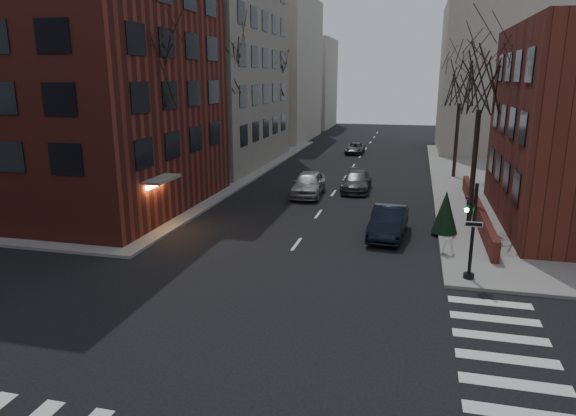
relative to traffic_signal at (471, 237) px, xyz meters
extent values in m
plane|color=black|center=(-7.94, -8.99, -1.91)|extent=(160.00, 160.00, 0.00)
cube|color=gray|center=(-36.94, 21.01, -1.83)|extent=(44.00, 44.00, 0.15)
cube|color=maroon|center=(-23.44, 7.51, 7.09)|extent=(15.00, 15.00, 18.00)
cube|color=gray|center=(-24.94, 25.01, 12.09)|extent=(18.00, 18.00, 28.00)
cube|color=#5D241B|center=(1.36, 10.01, -1.26)|extent=(0.35, 16.00, 1.00)
cube|color=#B3A998|center=(-22.94, 46.01, 7.09)|extent=(14.00, 16.00, 18.00)
cube|color=#B3A998|center=(7.06, 41.01, 6.09)|extent=(14.00, 14.00, 16.00)
cube|color=#B3A998|center=(-20.94, 63.01, 5.09)|extent=(10.00, 12.00, 14.00)
cylinder|color=black|center=(0.06, 0.01, 0.24)|extent=(0.14, 0.14, 4.00)
cylinder|color=black|center=(0.06, 0.01, -1.66)|extent=(0.44, 0.44, 0.20)
imported|color=black|center=(-0.19, 0.01, 1.09)|extent=(0.16, 0.20, 1.00)
sphere|color=#19FF4C|center=(-0.26, -0.04, 1.14)|extent=(0.18, 0.18, 0.18)
cube|color=white|center=(0.06, -0.11, 0.59)|extent=(0.70, 0.03, 0.22)
cylinder|color=#2D231C|center=(-16.74, 5.01, 1.57)|extent=(0.28, 0.28, 6.65)
cylinder|color=#2D231C|center=(-16.74, 17.01, 1.74)|extent=(0.28, 0.28, 7.00)
cylinder|color=#2D231C|center=(-16.74, 31.01, 1.39)|extent=(0.28, 0.28, 6.30)
cylinder|color=#2D231C|center=(0.86, 9.01, 1.39)|extent=(0.28, 0.28, 6.30)
cylinder|color=#2D231C|center=(0.86, 23.01, 1.22)|extent=(0.28, 0.28, 5.95)
cylinder|color=black|center=(-16.14, 13.01, 1.24)|extent=(0.12, 0.12, 6.00)
sphere|color=#FFA54C|center=(-16.14, 13.01, 4.34)|extent=(0.36, 0.36, 0.36)
cylinder|color=black|center=(-16.14, 33.01, 1.24)|extent=(0.12, 0.12, 6.00)
sphere|color=#FFA54C|center=(-16.14, 33.01, 4.34)|extent=(0.36, 0.36, 0.36)
imported|color=black|center=(-3.53, 5.41, -1.12)|extent=(2.00, 4.89, 1.58)
imported|color=#A0A1A5|center=(-9.57, 13.82, -1.05)|extent=(2.23, 5.12, 1.72)
imported|color=#3D3E42|center=(-6.43, 16.21, -1.20)|extent=(2.06, 4.92, 1.42)
imported|color=#414045|center=(-8.74, 34.98, -1.33)|extent=(1.94, 4.15, 1.15)
cube|color=white|center=(-0.64, 2.78, -1.35)|extent=(0.49, 0.59, 0.82)
cone|color=black|center=(-0.64, 6.39, -0.62)|extent=(1.77, 1.77, 2.28)
camera|label=1|loc=(-2.44, -21.02, 6.36)|focal=32.00mm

